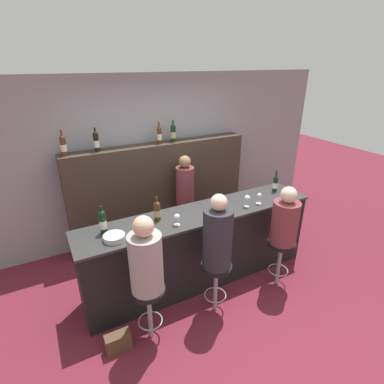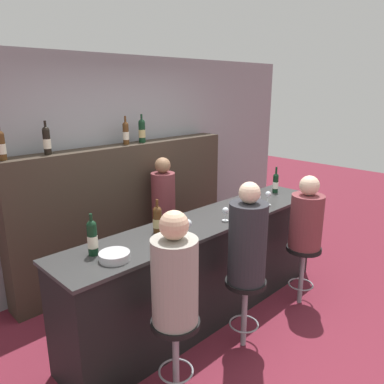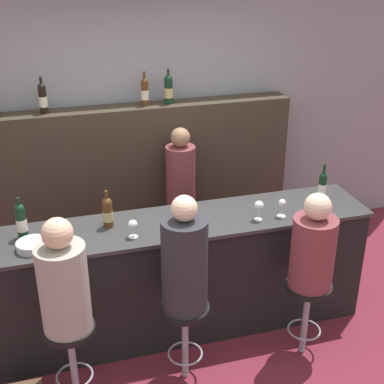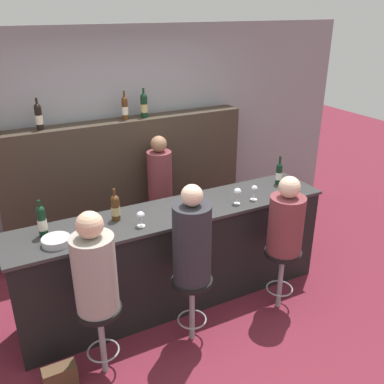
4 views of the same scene
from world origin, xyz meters
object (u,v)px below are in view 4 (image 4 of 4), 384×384
Objects in this scene: wine_bottle_counter_1 at (115,207)px; wine_glass_2 at (238,192)px; wine_glass_3 at (254,189)px; bar_stool_left at (100,322)px; handbag at (60,377)px; wine_glass_1 at (191,205)px; wine_glass_0 at (141,216)px; wine_bottle_counter_0 at (42,221)px; bartender at (161,200)px; wine_bottle_backbar_3 at (144,105)px; guest_seated_left at (94,269)px; wine_bottle_backbar_2 at (125,108)px; guest_seated_right at (286,221)px; wine_bottle_counter_2 at (279,173)px; metal_bowl at (56,241)px; bar_stool_middle at (192,293)px; wine_bottle_backbar_1 at (39,116)px; guest_seated_middle at (192,240)px; bar_stool_right at (282,264)px.

wine_glass_2 is (1.15, -0.22, -0.00)m from wine_bottle_counter_1.
bar_stool_left is at bearing -165.99° from wine_glass_3.
wine_glass_1 is at bearing 17.24° from handbag.
wine_glass_2 is at bearing 0.00° from wine_glass_0.
wine_glass_0 is (0.78, -0.22, -0.04)m from wine_bottle_counter_0.
bartender is at bearing 31.46° from wine_bottle_counter_0.
wine_bottle_backbar_3 is at bearing 57.19° from wine_bottle_counter_1.
wine_glass_1 is 0.21× the size of bar_stool_left.
wine_glass_1 is 1.19m from bartender.
guest_seated_left is at bearing -164.27° from wine_glass_2.
guest_seated_right is (0.85, -1.87, -0.76)m from wine_bottle_backbar_2.
metal_bowl is (-2.38, -0.19, -0.09)m from wine_bottle_counter_2.
wine_bottle_backbar_2 is at bearing 63.22° from bar_stool_left.
bar_stool_left is 0.81m from bar_stool_middle.
wine_glass_1 is 0.50m from wine_glass_2.
wine_bottle_backbar_1 is 0.51× the size of bar_stool_left.
wine_bottle_counter_0 is 1.40m from bar_stool_middle.
bar_stool_right is (0.98, 0.00, -0.52)m from guest_seated_middle.
bar_stool_left is at bearing 180.00° from guest_seated_right.
wine_bottle_counter_2 reaches higher than bar_stool_middle.
wine_bottle_counter_1 is at bearing 123.39° from bar_stool_middle.
bar_stool_right is at bearing -24.76° from wine_bottle_counter_1.
wine_bottle_counter_1 reaches higher than bar_stool_left.
guest_seated_right is at bearing 0.00° from guest_seated_middle.
guest_seated_middle is 1.35× the size of bar_stool_right.
wine_bottle_backbar_3 is at bearing 40.80° from wine_bottle_counter_0.
guest_seated_right is (-0.41, -0.65, -0.17)m from wine_bottle_counter_2.
guest_seated_right is at bearing -122.29° from wine_bottle_counter_2.
bar_stool_right is (1.79, -0.00, -0.50)m from guest_seated_left.
guest_seated_middle reaches higher than wine_bottle_counter_1.
metal_bowl reaches higher than handbag.
handbag is (-0.90, -0.43, -1.02)m from wine_glass_0.
wine_bottle_backbar_1 is 1.87m from wine_glass_1.
bar_stool_right is at bearing -0.00° from guest_seated_left.
wine_bottle_counter_0 is 2.33× the size of wine_glass_0.
wine_bottle_backbar_3 is 0.51× the size of bar_stool_middle.
bartender reaches higher than wine_glass_1.
wine_bottle_counter_0 is at bearing 173.05° from wine_glass_2.
wine_bottle_backbar_1 is at bearing 113.09° from bar_stool_middle.
wine_glass_3 is 1.89m from bar_stool_left.
wine_bottle_backbar_3 is at bearing 93.40° from bartender.
bar_stool_middle is (0.43, -0.65, -0.64)m from wine_bottle_counter_1.
metal_bowl is 0.26× the size of guest_seated_middle.
wine_bottle_backbar_3 is at bearing 46.21° from metal_bowl.
wine_bottle_backbar_3 is 1.69m from wine_glass_0.
wine_glass_0 is 0.22× the size of bar_stool_middle.
bartender is (-1.01, 0.88, -0.46)m from wine_bottle_counter_2.
wine_bottle_counter_2 reaches higher than metal_bowl.
wine_glass_3 is at bearing -6.26° from wine_bottle_counter_0.
bar_stool_left is 1.85m from guest_seated_right.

